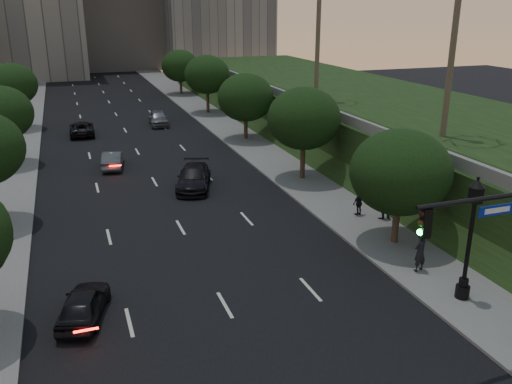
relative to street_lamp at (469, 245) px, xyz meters
name	(u,v)px	position (x,y,z in m)	size (l,w,h in m)	color
ground	(266,378)	(-9.78, -2.00, -2.63)	(160.00, 160.00, 0.00)	black
road_surface	(141,158)	(-9.78, 28.00, -2.62)	(16.00, 140.00, 0.02)	black
sidewalk_right	(256,147)	(0.47, 28.00, -2.56)	(4.50, 140.00, 0.15)	slate
sidewalk_left	(7,168)	(-20.03, 28.00, -2.56)	(4.50, 140.00, 0.15)	slate
embankment	(383,121)	(12.22, 26.00, -0.63)	(18.00, 90.00, 4.00)	black
parapet_wall	(299,100)	(3.72, 26.00, 1.72)	(0.35, 90.00, 0.70)	slate
office_block_mid	(114,0)	(-3.78, 100.00, 10.37)	(22.00, 18.00, 26.00)	#A6A098
tree_right_a	(400,172)	(0.52, 6.00, 1.39)	(5.20, 5.20, 6.24)	#38281C
tree_right_b	(304,119)	(0.52, 18.00, 1.88)	(5.20, 5.20, 6.74)	#38281C
tree_right_c	(246,97)	(0.52, 31.00, 1.39)	(5.20, 5.20, 6.24)	#38281C
tree_right_d	(207,75)	(0.52, 45.00, 1.88)	(5.20, 5.20, 6.74)	#38281C
tree_right_e	(180,66)	(0.52, 60.00, 1.39)	(5.20, 5.20, 6.24)	#38281C
tree_left_c	(0,113)	(-20.08, 29.00, 1.57)	(5.00, 5.00, 6.34)	#38281C
tree_left_d	(12,85)	(-20.08, 43.00, 1.94)	(5.00, 5.00, 6.71)	#38281C
street_lamp	(469,245)	(0.00, 0.00, 0.00)	(0.64, 0.64, 5.62)	black
sedan_near_left	(83,304)	(-15.44, 3.94, -1.97)	(1.58, 3.93, 1.34)	black
sedan_mid_left	(113,160)	(-12.23, 25.68, -1.96)	(1.43, 4.11, 1.35)	#4D5054
sedan_far_left	(82,129)	(-13.98, 38.15, -1.95)	(2.27, 4.91, 1.37)	black
sedan_near_right	(194,178)	(-7.39, 18.67, -1.87)	(2.16, 5.30, 1.54)	black
sedan_far_right	(158,118)	(-6.12, 40.32, -1.85)	(1.86, 4.62, 1.57)	slate
pedestrian_a	(420,252)	(-0.28, 2.74, -1.52)	(0.70, 0.46, 1.93)	black
pedestrian_b	(383,203)	(1.73, 9.12, -1.52)	(0.94, 0.73, 1.93)	black
pedestrian_c	(359,203)	(0.66, 10.05, -1.71)	(0.91, 0.38, 1.55)	black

